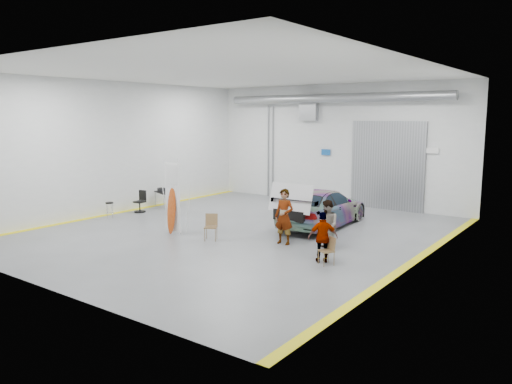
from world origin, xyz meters
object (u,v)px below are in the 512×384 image
Objects in this scene: person_a at (284,217)px; shop_stool at (110,210)px; person_b at (327,225)px; work_table at (163,192)px; sedan_car at (322,208)px; surfboard_display at (172,204)px; person_c at (323,237)px; folding_chair_near at (211,232)px; office_chair at (141,203)px; folding_chair_far at (326,256)px.

person_a reaches higher than shop_stool.
person_b is 10.59m from work_table.
surfboard_display is at bearing 45.75° from sedan_car.
person_c is 1.18× the size of work_table.
person_b is 1.28× the size of work_table.
surfboard_display is at bearing 151.61° from folding_chair_near.
person_c is 6.40m from surfboard_display.
shop_stool is at bearing 144.67° from folding_chair_near.
person_c is at bearing -15.40° from office_chair.
shop_stool is at bearing 22.66° from sedan_car.
sedan_car is 7.45× the size of shop_stool.
sedan_car is at bearing 151.89° from folding_chair_far.
person_b is 2.02× the size of folding_chair_far.
person_a is 8.65m from office_chair.
office_chair is at bearing -159.98° from folding_chair_far.
folding_chair_far is (4.79, -0.22, -0.03)m from folding_chair_near.
office_chair is (-8.25, -2.38, -0.32)m from sedan_car.
person_a is at bearing 21.07° from surfboard_display.
person_a is 1.96× the size of office_chair.
person_b is at bearing -14.95° from folding_chair_near.
person_c reaches higher than folding_chair_far.
folding_chair_near is 7.29m from work_table.
person_a is 2.74m from folding_chair_near.
person_b reaches higher than folding_chair_far.
folding_chair_far is at bearing -34.79° from folding_chair_near.
work_table is at bearing -167.37° from folding_chair_far.
surfboard_display is 2.17× the size of work_table.
work_table reaches higher than folding_chair_near.
office_chair is (0.14, -1.57, -0.31)m from work_table.
sedan_car is 6.24× the size of folding_chair_far.
person_c is at bearing 5.59° from surfboard_display.
folding_chair_near is 6.50m from office_chair.
work_table is (-11.09, 3.86, 0.49)m from folding_chair_far.
shop_stool is at bearing -151.08° from folding_chair_far.
work_table is (-10.87, 3.70, -0.03)m from person_c.
shop_stool is at bearing -95.10° from office_chair.
surfboard_display reaches higher than person_a.
surfboard_display reaches higher than folding_chair_far.
person_a is 1.25× the size of person_c.
person_b is 1.70× the size of office_chair.
person_a reaches higher than folding_chair_far.
surfboard_display is 4.10× the size of shop_stool.
person_b is 6.00m from surfboard_display.
person_a is 4.41m from surfboard_display.
folding_chair_far is at bearing 4.22° from surfboard_display.
surfboard_display is 4.92m from office_chair.
person_b is 1.76m from folding_chair_far.
office_chair is at bearing -51.04° from person_c.
surfboard_display is 2.88× the size of office_chair.
office_chair is at bearing 89.07° from shop_stool.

